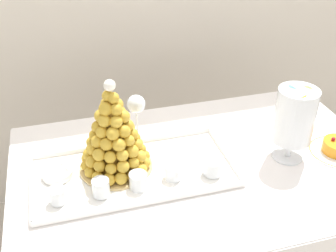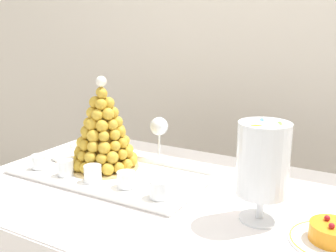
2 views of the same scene
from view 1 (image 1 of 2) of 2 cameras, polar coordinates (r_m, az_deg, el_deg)
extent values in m
cylinder|color=brown|center=(1.89, -15.80, -11.59)|extent=(0.04, 0.04, 0.75)
cylinder|color=brown|center=(2.12, 15.45, -5.91)|extent=(0.04, 0.04, 0.75)
cube|color=brown|center=(1.45, 4.62, -5.57)|extent=(1.23, 0.76, 0.02)
cube|color=white|center=(1.44, 4.64, -5.21)|extent=(1.29, 0.82, 0.00)
cube|color=white|center=(1.86, 0.15, -1.94)|extent=(1.29, 0.01, 0.34)
cube|color=white|center=(1.51, -20.07, -14.12)|extent=(0.01, 0.82, 0.34)
cube|color=white|center=(1.39, -4.74, -6.45)|extent=(0.66, 0.32, 0.01)
cube|color=white|center=(1.27, -3.25, -10.49)|extent=(0.66, 0.01, 0.02)
cube|color=white|center=(1.52, -6.01, -2.37)|extent=(0.66, 0.01, 0.02)
cube|color=white|center=(1.38, -18.38, -8.08)|extent=(0.01, 0.32, 0.02)
cube|color=white|center=(1.47, 7.96, -3.85)|extent=(0.01, 0.32, 0.02)
cylinder|color=white|center=(1.39, -4.75, -6.32)|extent=(0.30, 0.30, 0.00)
cylinder|color=tan|center=(1.41, -7.13, -5.52)|extent=(0.25, 0.25, 0.01)
cone|color=#AE8025|center=(1.33, -7.54, -0.69)|extent=(0.17, 0.17, 0.28)
sphere|color=gold|center=(1.41, -3.27, -4.10)|extent=(0.04, 0.04, 0.04)
sphere|color=gold|center=(1.44, -3.90, -3.25)|extent=(0.04, 0.04, 0.04)
sphere|color=gold|center=(1.46, -4.98, -2.70)|extent=(0.04, 0.04, 0.04)
sphere|color=gold|center=(1.48, -6.35, -2.47)|extent=(0.04, 0.04, 0.04)
sphere|color=gold|center=(1.48, -7.84, -2.49)|extent=(0.04, 0.04, 0.04)
sphere|color=gold|center=(1.47, -9.23, -2.89)|extent=(0.04, 0.04, 0.04)
sphere|color=gold|center=(1.45, -10.36, -3.58)|extent=(0.04, 0.04, 0.04)
sphere|color=gold|center=(1.42, -11.06, -4.39)|extent=(0.04, 0.04, 0.04)
sphere|color=gold|center=(1.39, -11.19, -5.38)|extent=(0.04, 0.04, 0.04)
sphere|color=gold|center=(1.36, -10.70, -6.27)|extent=(0.04, 0.04, 0.04)
sphere|color=gold|center=(1.34, -9.64, -6.93)|extent=(0.04, 0.04, 0.04)
sphere|color=gold|center=(1.33, -8.15, -7.31)|extent=(0.04, 0.04, 0.04)
sphere|color=gold|center=(1.32, -6.49, -7.19)|extent=(0.04, 0.04, 0.04)
sphere|color=gold|center=(1.33, -4.94, -6.82)|extent=(0.04, 0.04, 0.04)
sphere|color=gold|center=(1.35, -3.80, -5.98)|extent=(0.04, 0.04, 0.04)
sphere|color=gold|center=(1.38, -3.22, -5.11)|extent=(0.04, 0.04, 0.04)
sphere|color=gold|center=(1.41, -4.28, -2.47)|extent=(0.04, 0.04, 0.04)
sphere|color=gold|center=(1.44, -5.35, -1.90)|extent=(0.04, 0.04, 0.04)
sphere|color=gold|center=(1.45, -6.77, -1.62)|extent=(0.04, 0.04, 0.04)
sphere|color=gold|center=(1.45, -8.27, -1.76)|extent=(0.04, 0.04, 0.04)
sphere|color=gold|center=(1.43, -9.60, -2.26)|extent=(0.04, 0.04, 0.04)
sphere|color=gold|center=(1.41, -10.52, -3.04)|extent=(0.04, 0.04, 0.04)
sphere|color=gold|center=(1.38, -10.85, -3.86)|extent=(0.04, 0.04, 0.04)
sphere|color=gold|center=(1.35, -10.45, -4.86)|extent=(0.04, 0.04, 0.04)
sphere|color=gold|center=(1.33, -9.41, -5.48)|extent=(0.04, 0.04, 0.04)
sphere|color=gold|center=(1.31, -7.87, -5.84)|extent=(0.04, 0.04, 0.04)
sphere|color=gold|center=(1.31, -6.22, -5.58)|extent=(0.04, 0.04, 0.04)
sphere|color=gold|center=(1.33, -4.79, -5.09)|extent=(0.04, 0.04, 0.04)
sphere|color=gold|center=(1.35, -3.93, -4.16)|extent=(0.04, 0.04, 0.04)
sphere|color=gold|center=(1.38, -3.76, -3.19)|extent=(0.04, 0.04, 0.04)
sphere|color=gold|center=(1.40, -5.47, -1.04)|extent=(0.04, 0.04, 0.04)
sphere|color=gold|center=(1.42, -6.86, -0.73)|extent=(0.04, 0.04, 0.04)
sphere|color=gold|center=(1.42, -8.39, -0.86)|extent=(0.04, 0.04, 0.04)
sphere|color=gold|center=(1.40, -9.67, -1.42)|extent=(0.04, 0.04, 0.04)
sphere|color=gold|center=(1.37, -10.39, -2.23)|extent=(0.04, 0.04, 0.04)
sphere|color=gold|center=(1.34, -10.32, -3.20)|extent=(0.04, 0.04, 0.04)
sphere|color=gold|center=(1.32, -9.46, -3.91)|extent=(0.04, 0.04, 0.04)
sphere|color=gold|center=(1.30, -7.97, -4.27)|extent=(0.04, 0.04, 0.04)
sphere|color=gold|center=(1.30, -6.32, -4.01)|extent=(0.04, 0.04, 0.04)
sphere|color=gold|center=(1.32, -4.98, -3.51)|extent=(0.04, 0.04, 0.04)
sphere|color=gold|center=(1.35, -4.34, -2.57)|extent=(0.04, 0.04, 0.04)
sphere|color=gold|center=(1.38, -4.54, -1.65)|extent=(0.04, 0.04, 0.04)
sphere|color=gold|center=(1.39, -6.63, 0.15)|extent=(0.04, 0.04, 0.04)
sphere|color=gold|center=(1.39, -8.16, 0.09)|extent=(0.04, 0.04, 0.04)
sphere|color=gold|center=(1.37, -9.46, -0.49)|extent=(0.04, 0.04, 0.04)
sphere|color=gold|center=(1.35, -10.07, -1.26)|extent=(0.04, 0.04, 0.04)
sphere|color=gold|center=(1.31, -9.69, -2.09)|extent=(0.04, 0.04, 0.04)
sphere|color=gold|center=(1.29, -8.43, -2.60)|extent=(0.04, 0.04, 0.04)
sphere|color=gold|center=(1.29, -6.78, -2.57)|extent=(0.04, 0.04, 0.04)
sphere|color=gold|center=(1.31, -5.43, -1.96)|extent=(0.04, 0.04, 0.04)
sphere|color=gold|center=(1.34, -4.92, -1.10)|extent=(0.04, 0.04, 0.04)
sphere|color=gold|center=(1.37, -5.40, -0.24)|extent=(0.04, 0.04, 0.04)
sphere|color=gold|center=(1.36, -7.59, 1.20)|extent=(0.04, 0.04, 0.04)
sphere|color=gold|center=(1.35, -9.02, 0.71)|extent=(0.04, 0.04, 0.04)
sphere|color=gold|center=(1.33, -9.66, -0.13)|extent=(0.04, 0.04, 0.04)
sphere|color=gold|center=(1.29, -9.11, -0.85)|extent=(0.04, 0.04, 0.04)
sphere|color=gold|center=(1.28, -7.62, -1.05)|extent=(0.04, 0.04, 0.04)
sphere|color=gold|center=(1.29, -6.11, -0.73)|extent=(0.04, 0.04, 0.04)
sphere|color=gold|center=(1.32, -5.53, 0.10)|extent=(0.04, 0.04, 0.04)
sphere|color=gold|center=(1.35, -6.16, 0.87)|extent=(0.04, 0.04, 0.04)
sphere|color=gold|center=(1.33, -8.21, 2.01)|extent=(0.04, 0.04, 0.04)
sphere|color=gold|center=(1.31, -9.22, 1.37)|extent=(0.04, 0.04, 0.04)
sphere|color=gold|center=(1.28, -8.74, 0.69)|extent=(0.04, 0.04, 0.04)
sphere|color=gold|center=(1.27, -7.18, 0.55)|extent=(0.04, 0.04, 0.04)
sphere|color=gold|center=(1.30, -6.18, 1.31)|extent=(0.04, 0.04, 0.04)
sphere|color=gold|center=(1.33, -6.72, 1.93)|extent=(0.04, 0.04, 0.04)
sphere|color=gold|center=(1.30, -8.46, 3.05)|extent=(0.04, 0.04, 0.04)
sphere|color=gold|center=(1.27, -8.61, 2.33)|extent=(0.04, 0.04, 0.04)
sphere|color=gold|center=(1.27, -7.17, 2.25)|extent=(0.04, 0.04, 0.04)
sphere|color=gold|center=(1.30, -7.05, 2.96)|extent=(0.04, 0.04, 0.04)
sphere|color=gold|center=(1.27, -8.33, 4.10)|extent=(0.04, 0.04, 0.04)
sphere|color=gold|center=(1.27, -7.54, 3.86)|extent=(0.04, 0.04, 0.04)
sphere|color=white|center=(1.25, -8.07, 5.57)|extent=(0.04, 0.04, 0.04)
cylinder|color=silver|center=(1.30, -14.98, -9.25)|extent=(0.05, 0.05, 0.05)
cylinder|color=#F4EAC6|center=(1.31, -14.90, -9.70)|extent=(0.05, 0.05, 0.02)
cylinder|color=white|center=(1.30, -15.00, -9.12)|extent=(0.05, 0.05, 0.01)
sphere|color=brown|center=(1.29, -15.18, -8.82)|extent=(0.01, 0.01, 0.01)
cylinder|color=silver|center=(1.30, -9.24, -8.37)|extent=(0.05, 0.05, 0.06)
cylinder|color=gold|center=(1.31, -9.18, -8.89)|extent=(0.05, 0.05, 0.02)
cylinder|color=#EAC166|center=(1.30, -9.26, -8.23)|extent=(0.05, 0.05, 0.02)
sphere|color=brown|center=(1.29, -9.45, -7.90)|extent=(0.02, 0.02, 0.02)
cylinder|color=silver|center=(1.31, -4.13, -7.55)|extent=(0.06, 0.06, 0.05)
cylinder|color=#F4EAC6|center=(1.32, -4.10, -8.06)|extent=(0.05, 0.05, 0.02)
cylinder|color=white|center=(1.31, -4.14, -7.40)|extent=(0.05, 0.05, 0.02)
sphere|color=brown|center=(1.30, -3.85, -6.91)|extent=(0.02, 0.02, 0.02)
cylinder|color=silver|center=(1.35, 0.71, -6.31)|extent=(0.06, 0.06, 0.05)
cylinder|color=brown|center=(1.36, 0.71, -6.77)|extent=(0.05, 0.05, 0.02)
cylinder|color=#8C603D|center=(1.34, 0.71, -6.18)|extent=(0.05, 0.05, 0.01)
sphere|color=brown|center=(1.33, 0.73, -6.03)|extent=(0.02, 0.02, 0.02)
cylinder|color=silver|center=(1.37, 6.19, -5.60)|extent=(0.06, 0.06, 0.05)
cylinder|color=brown|center=(1.38, 6.16, -6.09)|extent=(0.06, 0.06, 0.02)
cylinder|color=#8C603D|center=(1.37, 6.21, -5.46)|extent=(0.06, 0.06, 0.02)
sphere|color=brown|center=(1.37, 6.11, -4.87)|extent=(0.02, 0.02, 0.02)
cylinder|color=white|center=(1.41, -15.01, -6.34)|extent=(0.10, 0.10, 0.02)
cylinder|color=#F2CC59|center=(1.40, -15.06, -6.06)|extent=(0.09, 0.09, 0.00)
cylinder|color=white|center=(1.52, 16.10, -3.99)|extent=(0.11, 0.11, 0.01)
cylinder|color=white|center=(1.50, 16.31, -2.85)|extent=(0.02, 0.02, 0.07)
cylinder|color=white|center=(1.44, 17.09, 1.38)|extent=(0.13, 0.13, 0.19)
cylinder|color=#F9A54C|center=(1.49, 17.97, -1.16)|extent=(0.05, 0.05, 0.05)
cylinder|color=#F9A54C|center=(1.50, 15.99, -0.50)|extent=(0.06, 0.05, 0.05)
cylinder|color=#D199D8|center=(1.46, 15.57, -1.37)|extent=(0.05, 0.05, 0.05)
cylinder|color=pink|center=(1.45, 16.98, -1.87)|extent=(0.05, 0.05, 0.05)
cylinder|color=yellow|center=(1.48, 16.93, -0.15)|extent=(0.06, 0.05, 0.06)
cylinder|color=#F9A54C|center=(1.46, 15.78, -0.40)|extent=(0.05, 0.05, 0.05)
cylinder|color=yellow|center=(1.45, 17.53, -1.05)|extent=(0.05, 0.05, 0.05)
cylinder|color=#F9A54C|center=(1.48, 16.81, 0.98)|extent=(0.06, 0.05, 0.06)
cylinder|color=#E54C47|center=(1.43, 16.07, -0.26)|extent=(0.07, 0.05, 0.06)
cylinder|color=yellow|center=(1.44, 17.67, -0.09)|extent=(0.06, 0.05, 0.05)
cylinder|color=#9ED860|center=(1.46, 15.80, 1.56)|extent=(0.06, 0.05, 0.06)
cylinder|color=#F9A54C|center=(1.43, 16.53, 0.87)|extent=(0.06, 0.04, 0.06)
cylinder|color=#E54C47|center=(1.42, 17.78, 0.45)|extent=(0.05, 0.05, 0.05)
cylinder|color=brown|center=(1.46, 17.65, 1.39)|extent=(0.07, 0.05, 0.06)
cylinder|color=#D199D8|center=(1.44, 16.25, 2.12)|extent=(0.05, 0.04, 0.04)
cylinder|color=#F9A54C|center=(1.40, 17.43, 1.02)|extent=(0.05, 0.05, 0.03)
cylinder|color=yellow|center=(1.45, 18.27, 1.95)|extent=(0.06, 0.05, 0.06)
cylinder|color=#D199D8|center=(1.40, 16.18, 2.32)|extent=(0.07, 0.05, 0.07)
cylinder|color=#D199D8|center=(1.40, 18.53, 1.97)|extent=(0.06, 0.04, 0.06)
cylinder|color=#72B2E0|center=(1.43, 17.32, 2.85)|extent=(0.07, 0.05, 0.07)
cylinder|color=#9ED860|center=(1.39, 16.90, 3.12)|extent=(0.05, 0.05, 0.03)
cylinder|color=#F9A54C|center=(1.40, 17.92, 3.04)|extent=(0.07, 0.04, 0.07)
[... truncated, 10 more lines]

